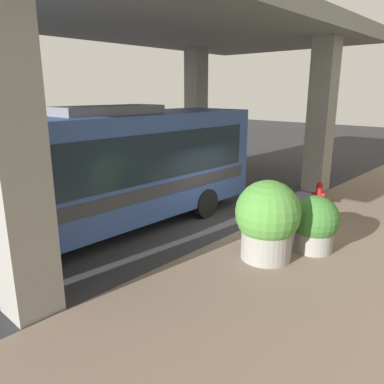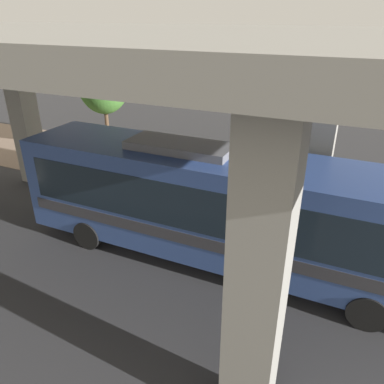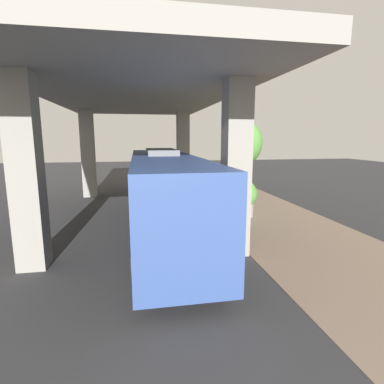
{
  "view_description": "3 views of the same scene",
  "coord_description": "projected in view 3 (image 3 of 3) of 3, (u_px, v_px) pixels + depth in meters",
  "views": [
    {
      "loc": [
        -6.21,
        9.04,
        4.17
      ],
      "look_at": [
        1.15,
        0.96,
        1.23
      ],
      "focal_mm": 35.0,
      "sensor_mm": 36.0,
      "label": 1
    },
    {
      "loc": [
        12.41,
        7.39,
        7.25
      ],
      "look_at": [
        0.59,
        1.97,
        1.01
      ],
      "focal_mm": 35.0,
      "sensor_mm": 36.0,
      "label": 2
    },
    {
      "loc": [
        4.0,
        16.63,
        4.29
      ],
      "look_at": [
        1.19,
        1.28,
        1.46
      ],
      "focal_mm": 28.0,
      "sensor_mm": 36.0,
      "label": 3
    }
  ],
  "objects": [
    {
      "name": "fire_hydrant",
      "position": [
        206.0,
        192.0,
        21.35
      ],
      "size": [
        0.49,
        0.24,
        1.0
      ],
      "color": "#B21919",
      "rests_on": "ground"
    },
    {
      "name": "planter_middle",
      "position": [
        242.0,
        197.0,
        16.5
      ],
      "size": [
        1.63,
        1.63,
        2.07
      ],
      "color": "gray",
      "rests_on": "ground"
    },
    {
      "name": "overpass",
      "position": [
        135.0,
        103.0,
        15.77
      ],
      "size": [
        9.4,
        20.67,
        6.9
      ],
      "color": "gray",
      "rests_on": "ground"
    },
    {
      "name": "planter_front",
      "position": [
        245.0,
        198.0,
        17.93
      ],
      "size": [
        1.25,
        1.25,
        1.53
      ],
      "color": "gray",
      "rests_on": "ground"
    },
    {
      "name": "ground_plane",
      "position": [
        208.0,
        212.0,
        17.57
      ],
      "size": [
        80.0,
        80.0,
        0.0
      ],
      "primitive_type": "plane",
      "color": "#2D2D30",
      "rests_on": "ground"
    },
    {
      "name": "bus",
      "position": [
        164.0,
        191.0,
        12.92
      ],
      "size": [
        2.75,
        12.85,
        3.78
      ],
      "color": "#334C8C",
      "rests_on": "ground"
    },
    {
      "name": "sidewalk_strip",
      "position": [
        256.0,
        210.0,
        18.1
      ],
      "size": [
        6.0,
        40.0,
        0.02
      ],
      "color": "#7A6656",
      "rests_on": "ground"
    },
    {
      "name": "street_tree_near",
      "position": [
        244.0,
        143.0,
        22.79
      ],
      "size": [
        2.71,
        2.71,
        5.53
      ],
      "color": "brown",
      "rests_on": "ground"
    }
  ]
}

